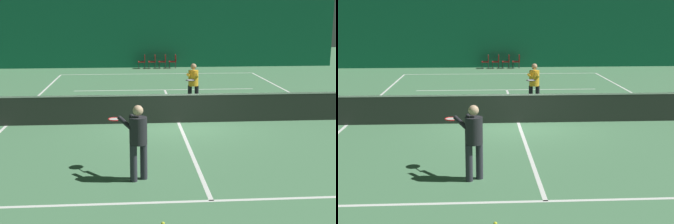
% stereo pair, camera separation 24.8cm
% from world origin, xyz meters
% --- Properties ---
extents(ground_plane, '(60.00, 60.00, 0.00)m').
position_xyz_m(ground_plane, '(0.00, 0.00, 0.00)').
color(ground_plane, '#4C7F56').
extents(backdrop_curtain, '(23.00, 0.12, 4.21)m').
position_xyz_m(backdrop_curtain, '(0.00, 15.04, 2.11)').
color(backdrop_curtain, '#146042').
rests_on(backdrop_curtain, ground).
extents(court_line_baseline_far, '(11.00, 0.10, 0.00)m').
position_xyz_m(court_line_baseline_far, '(0.00, 11.90, 0.00)').
color(court_line_baseline_far, white).
rests_on(court_line_baseline_far, ground).
extents(court_line_service_far, '(8.25, 0.10, 0.00)m').
position_xyz_m(court_line_service_far, '(0.00, 6.40, 0.00)').
color(court_line_service_far, white).
rests_on(court_line_service_far, ground).
extents(court_line_service_near, '(8.25, 0.10, 0.00)m').
position_xyz_m(court_line_service_near, '(0.00, -6.40, 0.00)').
color(court_line_service_near, white).
rests_on(court_line_service_near, ground).
extents(court_line_sideline_left, '(0.10, 23.80, 0.00)m').
position_xyz_m(court_line_sideline_left, '(-5.50, 0.00, 0.00)').
color(court_line_sideline_left, white).
rests_on(court_line_sideline_left, ground).
extents(court_line_centre, '(0.10, 12.80, 0.00)m').
position_xyz_m(court_line_centre, '(0.00, 0.00, 0.00)').
color(court_line_centre, white).
rests_on(court_line_centre, ground).
extents(tennis_net, '(12.00, 0.10, 1.07)m').
position_xyz_m(tennis_net, '(0.00, 0.00, 0.51)').
color(tennis_net, '#2D332D').
rests_on(tennis_net, ground).
extents(player_near, '(1.00, 1.33, 1.65)m').
position_xyz_m(player_near, '(-1.40, -5.12, 0.96)').
color(player_near, '#2D2D38').
rests_on(player_near, ground).
extents(player_far, '(0.66, 1.38, 1.64)m').
position_xyz_m(player_far, '(0.80, 2.50, 0.96)').
color(player_far, black).
rests_on(player_far, ground).
extents(courtside_chair_0, '(0.44, 0.44, 0.84)m').
position_xyz_m(courtside_chair_0, '(-0.80, 14.49, 0.49)').
color(courtside_chair_0, '#2D2D2D').
rests_on(courtside_chair_0, ground).
extents(courtside_chair_1, '(0.44, 0.44, 0.84)m').
position_xyz_m(courtside_chair_1, '(-0.15, 14.49, 0.49)').
color(courtside_chair_1, '#2D2D2D').
rests_on(courtside_chair_1, ground).
extents(courtside_chair_2, '(0.44, 0.44, 0.84)m').
position_xyz_m(courtside_chair_2, '(0.49, 14.49, 0.49)').
color(courtside_chair_2, '#2D2D2D').
rests_on(courtside_chair_2, ground).
extents(courtside_chair_3, '(0.44, 0.44, 0.84)m').
position_xyz_m(courtside_chair_3, '(1.14, 14.49, 0.49)').
color(courtside_chair_3, '#2D2D2D').
rests_on(courtside_chair_3, ground).
extents(tennis_ball, '(0.07, 0.07, 0.07)m').
position_xyz_m(tennis_ball, '(-1.01, -7.37, 0.03)').
color(tennis_ball, '#D1DB33').
rests_on(tennis_ball, ground).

